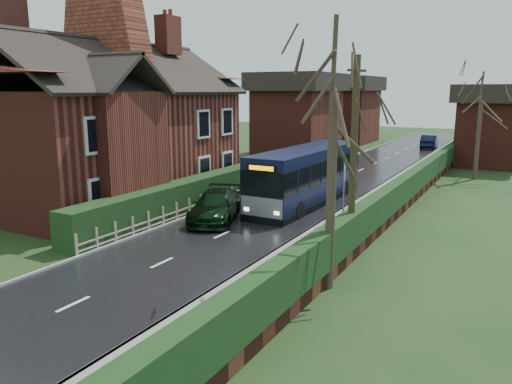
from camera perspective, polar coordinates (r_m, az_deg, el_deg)
The scene contains 18 objects.
ground at distance 19.79m, azimuth -7.03°, elevation -6.37°, with size 140.00×140.00×0.00m, color #2C421C.
road at distance 28.23m, azimuth 4.81°, elevation -0.86°, with size 6.00×100.00×0.02m, color black.
pavement at distance 26.84m, azimuth 13.14°, elevation -1.65°, with size 2.50×100.00×0.14m, color slate.
kerb_right at distance 27.17m, azimuth 10.70°, elevation -1.38°, with size 0.12×100.00×0.14m, color gray.
kerb_left at distance 29.55m, azimuth -0.61°, elevation -0.18°, with size 0.12×100.00×0.10m, color gray.
front_hedge at distance 25.72m, azimuth -7.70°, elevation -0.35°, with size 1.20×16.00×1.60m, color black.
picket_fence at distance 25.37m, azimuth -6.31°, elevation -1.29°, with size 0.10×16.00×0.90m, color gray, non-canonical shape.
right_wall_hedge at distance 26.30m, azimuth 16.49°, elevation 0.03°, with size 0.60×50.00×1.80m.
brick_house at distance 28.21m, azimuth -16.21°, elevation 7.68°, with size 9.30×14.60×10.30m.
bus at distance 26.98m, azimuth 5.79°, elevation 1.78°, with size 2.55×10.04×3.03m.
car_silver at distance 29.94m, azimuth 0.47°, elevation 1.10°, with size 1.47×3.66×1.25m, color #AAACAF.
car_green at distance 23.66m, azimuth -4.63°, elevation -1.60°, with size 1.94×4.77×1.39m, color black.
car_distant at distance 56.00m, azimuth 19.18°, elevation 5.45°, with size 1.52×4.35×1.43m, color black.
bus_stop_sign at distance 22.79m, azimuth 10.04°, elevation 0.88°, with size 0.23×0.42×2.90m.
telegraph_pole at distance 17.71m, azimuth 11.06°, elevation 3.54°, with size 0.41×0.90×7.23m.
tree_right_near at distance 14.90m, azimuth 8.98°, elevation 12.85°, with size 3.99×3.99×8.62m.
tree_right_far at distance 37.33m, azimuth 24.41°, elevation 10.09°, with size 3.99×3.99×7.71m.
tree_house_side at distance 35.37m, azimuth -14.53°, elevation 14.08°, with size 4.61×4.61×10.49m.
Camera 1 is at (11.04, -15.27, 6.07)m, focal length 35.00 mm.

